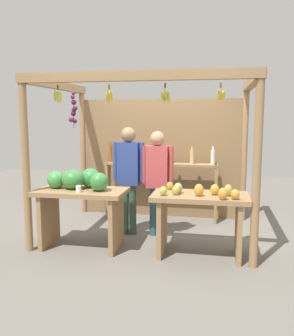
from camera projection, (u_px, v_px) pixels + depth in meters
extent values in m
plane|color=slate|center=(150.00, 233.00, 5.64)|extent=(12.00, 12.00, 0.00)
cylinder|color=#99754C|center=(26.00, 165.00, 4.74)|extent=(0.10, 0.10, 2.33)
cylinder|color=#99754C|center=(257.00, 171.00, 4.19)|extent=(0.10, 0.10, 2.33)
cylinder|color=#99754C|center=(83.00, 151.00, 6.75)|extent=(0.10, 0.10, 2.33)
cylinder|color=#99754C|center=(244.00, 154.00, 6.20)|extent=(0.10, 0.10, 2.33)
cube|color=#99754C|center=(134.00, 76.00, 4.32)|extent=(3.01, 0.12, 0.12)
cube|color=#99754C|center=(57.00, 85.00, 5.59)|extent=(0.12, 2.16, 0.12)
cube|color=#99754C|center=(252.00, 82.00, 5.04)|extent=(0.12, 2.16, 0.12)
cube|color=olive|center=(160.00, 158.00, 6.51)|extent=(2.91, 0.04, 2.10)
cylinder|color=brown|center=(165.00, 85.00, 4.36)|extent=(0.02, 0.02, 0.06)
ellipsoid|color=#D1CC4C|center=(169.00, 97.00, 4.37)|extent=(0.04, 0.09, 0.15)
ellipsoid|color=#D1CC4C|center=(166.00, 97.00, 4.40)|extent=(0.08, 0.05, 0.16)
ellipsoid|color=#D1CC4C|center=(164.00, 98.00, 4.40)|extent=(0.06, 0.06, 0.16)
ellipsoid|color=#D1CC4C|center=(162.00, 98.00, 4.36)|extent=(0.06, 0.06, 0.16)
ellipsoid|color=#D1CC4C|center=(165.00, 95.00, 4.35)|extent=(0.06, 0.04, 0.16)
cylinder|color=brown|center=(221.00, 85.00, 4.33)|extent=(0.02, 0.02, 0.06)
ellipsoid|color=yellow|center=(224.00, 95.00, 4.35)|extent=(0.04, 0.08, 0.12)
ellipsoid|color=yellow|center=(222.00, 96.00, 4.38)|extent=(0.06, 0.05, 0.12)
ellipsoid|color=yellow|center=(220.00, 96.00, 4.37)|extent=(0.06, 0.05, 0.12)
ellipsoid|color=yellow|center=(218.00, 94.00, 4.35)|extent=(0.04, 0.08, 0.12)
ellipsoid|color=yellow|center=(219.00, 94.00, 4.32)|extent=(0.07, 0.05, 0.12)
ellipsoid|color=yellow|center=(222.00, 96.00, 4.32)|extent=(0.07, 0.06, 0.12)
cylinder|color=brown|center=(58.00, 87.00, 4.63)|extent=(0.02, 0.02, 0.06)
ellipsoid|color=#D1CC4C|center=(60.00, 96.00, 4.64)|extent=(0.04, 0.09, 0.14)
ellipsoid|color=#D1CC4C|center=(60.00, 98.00, 4.67)|extent=(0.08, 0.07, 0.15)
ellipsoid|color=#D1CC4C|center=(58.00, 97.00, 4.67)|extent=(0.07, 0.05, 0.14)
ellipsoid|color=#D1CC4C|center=(56.00, 96.00, 4.66)|extent=(0.06, 0.08, 0.15)
ellipsoid|color=#D1CC4C|center=(55.00, 96.00, 4.63)|extent=(0.05, 0.06, 0.14)
ellipsoid|color=#D1CC4C|center=(56.00, 95.00, 4.61)|extent=(0.06, 0.04, 0.14)
ellipsoid|color=#D1CC4C|center=(59.00, 97.00, 4.62)|extent=(0.07, 0.05, 0.15)
cylinder|color=brown|center=(109.00, 87.00, 4.58)|extent=(0.02, 0.02, 0.06)
ellipsoid|color=yellow|center=(112.00, 96.00, 4.58)|extent=(0.04, 0.08, 0.14)
ellipsoid|color=yellow|center=(111.00, 98.00, 4.62)|extent=(0.07, 0.05, 0.15)
ellipsoid|color=yellow|center=(108.00, 96.00, 4.62)|extent=(0.07, 0.07, 0.15)
ellipsoid|color=yellow|center=(107.00, 98.00, 4.59)|extent=(0.07, 0.08, 0.15)
ellipsoid|color=yellow|center=(109.00, 95.00, 4.55)|extent=(0.08, 0.04, 0.14)
cylinder|color=#4C422D|center=(73.00, 107.00, 4.97)|extent=(0.01, 0.01, 0.55)
sphere|color=#601E42|center=(74.00, 93.00, 4.94)|extent=(0.06, 0.06, 0.06)
sphere|color=#511938|center=(73.00, 97.00, 4.94)|extent=(0.06, 0.06, 0.06)
sphere|color=#47142D|center=(74.00, 102.00, 4.98)|extent=(0.07, 0.07, 0.07)
sphere|color=#511938|center=(75.00, 108.00, 4.97)|extent=(0.07, 0.07, 0.07)
sphere|color=#47142D|center=(74.00, 110.00, 4.99)|extent=(0.07, 0.07, 0.07)
sphere|color=#47142D|center=(73.00, 114.00, 5.00)|extent=(0.07, 0.07, 0.07)
sphere|color=#601E42|center=(71.00, 120.00, 4.98)|extent=(0.07, 0.07, 0.07)
sphere|color=#47142D|center=(75.00, 121.00, 4.98)|extent=(0.06, 0.06, 0.06)
cube|color=#99754C|center=(81.00, 192.00, 4.93)|extent=(1.22, 0.64, 0.06)
cube|color=#99754C|center=(49.00, 219.00, 5.07)|extent=(0.06, 0.58, 0.75)
cube|color=#99754C|center=(116.00, 223.00, 4.89)|extent=(0.06, 0.58, 0.75)
ellipsoid|color=#38843D|center=(73.00, 179.00, 4.94)|extent=(0.41, 0.41, 0.27)
ellipsoid|color=#429347|center=(56.00, 180.00, 5.00)|extent=(0.27, 0.27, 0.24)
ellipsoid|color=#38843D|center=(91.00, 178.00, 5.04)|extent=(0.39, 0.39, 0.27)
ellipsoid|color=#38843D|center=(99.00, 182.00, 4.81)|extent=(0.33, 0.33, 0.25)
cylinder|color=white|center=(79.00, 189.00, 4.73)|extent=(0.07, 0.07, 0.09)
cube|color=#99754C|center=(200.00, 197.00, 4.62)|extent=(1.22, 0.64, 0.06)
cube|color=#99754C|center=(162.00, 225.00, 4.77)|extent=(0.06, 0.58, 0.75)
cube|color=#99754C|center=(238.00, 230.00, 4.59)|extent=(0.06, 0.58, 0.75)
ellipsoid|color=#B79E47|center=(228.00, 190.00, 4.51)|extent=(0.15, 0.15, 0.14)
ellipsoid|color=#B79E47|center=(178.00, 188.00, 4.67)|extent=(0.13, 0.13, 0.14)
ellipsoid|color=gold|center=(215.00, 190.00, 4.57)|extent=(0.15, 0.15, 0.14)
ellipsoid|color=gold|center=(235.00, 194.00, 4.33)|extent=(0.14, 0.14, 0.12)
ellipsoid|color=gold|center=(170.00, 186.00, 4.92)|extent=(0.11, 0.11, 0.10)
ellipsoid|color=gold|center=(199.00, 190.00, 4.51)|extent=(0.15, 0.15, 0.15)
ellipsoid|color=gold|center=(223.00, 194.00, 4.30)|extent=(0.14, 0.14, 0.15)
ellipsoid|color=#A8B24C|center=(163.00, 191.00, 4.52)|extent=(0.13, 0.13, 0.12)
ellipsoid|color=#A8B24C|center=(176.00, 190.00, 4.57)|extent=(0.12, 0.12, 0.12)
cube|color=#99754C|center=(108.00, 190.00, 6.49)|extent=(0.05, 0.20, 1.00)
cube|color=#99754C|center=(216.00, 194.00, 6.13)|extent=(0.05, 0.20, 1.00)
cube|color=#99754C|center=(161.00, 164.00, 6.24)|extent=(1.89, 0.22, 0.04)
cylinder|color=#994C1E|center=(111.00, 154.00, 6.39)|extent=(0.07, 0.07, 0.30)
cylinder|color=#994C1E|center=(110.00, 143.00, 6.36)|extent=(0.03, 0.03, 0.06)
cylinder|color=#D8B266|center=(130.00, 156.00, 6.32)|extent=(0.06, 0.06, 0.23)
cylinder|color=#D8B266|center=(130.00, 147.00, 6.30)|extent=(0.03, 0.03, 0.06)
cylinder|color=silver|center=(150.00, 156.00, 6.26)|extent=(0.07, 0.07, 0.24)
cylinder|color=silver|center=(150.00, 148.00, 6.24)|extent=(0.03, 0.03, 0.06)
cylinder|color=#994C1E|center=(171.00, 157.00, 6.19)|extent=(0.07, 0.07, 0.23)
cylinder|color=#994C1E|center=(171.00, 148.00, 6.17)|extent=(0.03, 0.03, 0.06)
cylinder|color=#D8B266|center=(192.00, 157.00, 6.12)|extent=(0.07, 0.07, 0.23)
cylinder|color=#D8B266|center=(192.00, 148.00, 6.10)|extent=(0.03, 0.03, 0.06)
cylinder|color=silver|center=(213.00, 157.00, 6.06)|extent=(0.07, 0.07, 0.25)
cylinder|color=silver|center=(213.00, 148.00, 6.03)|extent=(0.03, 0.03, 0.06)
cylinder|color=#325041|center=(125.00, 209.00, 5.57)|extent=(0.11, 0.11, 0.77)
cylinder|color=#325041|center=(133.00, 210.00, 5.55)|extent=(0.11, 0.11, 0.77)
cube|color=#2D428C|center=(129.00, 164.00, 5.46)|extent=(0.32, 0.19, 0.65)
cylinder|color=#2D428C|center=(116.00, 161.00, 5.49)|extent=(0.08, 0.08, 0.58)
cylinder|color=#2D428C|center=(142.00, 162.00, 5.42)|extent=(0.08, 0.08, 0.58)
sphere|color=#997051|center=(128.00, 135.00, 5.40)|extent=(0.22, 0.22, 0.22)
cylinder|color=#2F5A6E|center=(153.00, 211.00, 5.49)|extent=(0.11, 0.11, 0.74)
cylinder|color=#2F5A6E|center=(161.00, 212.00, 5.47)|extent=(0.11, 0.11, 0.74)
cube|color=#BF474C|center=(157.00, 167.00, 5.38)|extent=(0.32, 0.19, 0.63)
cylinder|color=#BF474C|center=(144.00, 164.00, 5.42)|extent=(0.08, 0.08, 0.56)
cylinder|color=#BF474C|center=(171.00, 165.00, 5.34)|extent=(0.08, 0.08, 0.56)
sphere|color=tan|center=(157.00, 139.00, 5.33)|extent=(0.21, 0.21, 0.21)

